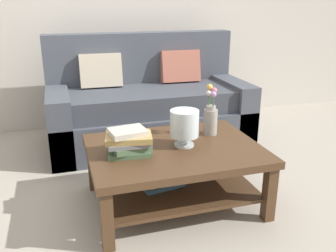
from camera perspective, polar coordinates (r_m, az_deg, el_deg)
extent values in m
plane|color=#ADA393|center=(2.98, -0.52, -8.38)|extent=(10.00, 10.00, 0.00)
cube|color=beige|center=(4.25, -7.28, 18.66)|extent=(6.40, 0.12, 2.70)
cube|color=#474C56|center=(3.66, -2.82, 0.04)|extent=(1.92, 0.90, 0.36)
cube|color=#40444E|center=(3.55, -2.77, 4.17)|extent=(1.68, 0.74, 0.20)
cube|color=#474C56|center=(3.85, -4.25, 9.15)|extent=(1.92, 0.20, 0.70)
cube|color=#474C56|center=(3.52, -16.49, 0.55)|extent=(0.20, 0.90, 0.60)
cube|color=#474C56|center=(3.91, 9.44, 2.91)|extent=(0.20, 0.90, 0.60)
cube|color=beige|center=(3.65, -10.44, 8.47)|extent=(0.41, 0.20, 0.34)
cube|color=#B26651|center=(3.82, 1.90, 9.26)|extent=(0.41, 0.20, 0.34)
cube|color=#4C331E|center=(2.49, 1.01, -3.80)|extent=(1.15, 0.87, 0.05)
cube|color=#4C331E|center=(2.17, -9.47, -14.37)|extent=(0.07, 0.07, 0.38)
cube|color=#4C331E|center=(2.49, 15.50, -10.12)|extent=(0.07, 0.07, 0.38)
cube|color=#4C331E|center=(2.82, -11.62, -6.10)|extent=(0.07, 0.07, 0.38)
cube|color=#4C331E|center=(3.08, 8.10, -3.72)|extent=(0.07, 0.07, 0.38)
cube|color=#4C331E|center=(2.60, 0.98, -9.19)|extent=(1.03, 0.75, 0.02)
cube|color=#3D6075|center=(2.58, -1.15, -8.84)|extent=(0.31, 0.25, 0.03)
cube|color=slate|center=(2.59, -1.33, -7.96)|extent=(0.32, 0.27, 0.03)
cube|color=tan|center=(2.52, -0.99, -7.84)|extent=(0.32, 0.27, 0.04)
cube|color=#51704C|center=(2.37, -6.10, -4.15)|extent=(0.28, 0.19, 0.03)
cube|color=#51704C|center=(2.36, -5.81, -3.25)|extent=(0.25, 0.20, 0.04)
cube|color=slate|center=(2.35, -6.15, -2.53)|extent=(0.28, 0.22, 0.03)
cube|color=tan|center=(2.34, -6.14, -1.78)|extent=(0.32, 0.25, 0.04)
cube|color=beige|center=(2.33, -6.28, -0.95)|extent=(0.25, 0.21, 0.04)
cylinder|color=silver|center=(2.50, 2.52, -2.90)|extent=(0.13, 0.13, 0.02)
cylinder|color=silver|center=(2.49, 2.53, -2.14)|extent=(0.04, 0.04, 0.06)
cylinder|color=silver|center=(2.45, 2.57, 0.43)|extent=(0.20, 0.20, 0.18)
sphere|color=#51704C|center=(2.45, 1.91, -0.39)|extent=(0.05, 0.05, 0.05)
sphere|color=slate|center=(2.48, 3.08, -0.25)|extent=(0.04, 0.04, 0.04)
cylinder|color=#9E998E|center=(2.70, 6.62, 0.63)|extent=(0.10, 0.10, 0.19)
cylinder|color=#9E998E|center=(2.67, 6.71, 2.86)|extent=(0.07, 0.07, 0.03)
cylinder|color=#426638|center=(2.66, 7.13, 4.21)|extent=(0.01, 0.01, 0.10)
sphere|color=#C66B7A|center=(2.64, 7.18, 5.51)|extent=(0.05, 0.05, 0.05)
cylinder|color=#426638|center=(2.67, 6.45, 4.53)|extent=(0.01, 0.01, 0.12)
sphere|color=gold|center=(2.65, 6.51, 6.04)|extent=(0.05, 0.05, 0.05)
cylinder|color=#426638|center=(2.65, 6.31, 4.00)|extent=(0.01, 0.01, 0.08)
sphere|color=silver|center=(2.63, 6.35, 5.09)|extent=(0.04, 0.04, 0.04)
cylinder|color=#426638|center=(2.62, 7.04, 3.78)|extent=(0.01, 0.01, 0.08)
sphere|color=#B28CB7|center=(2.60, 7.09, 4.90)|extent=(0.04, 0.04, 0.04)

